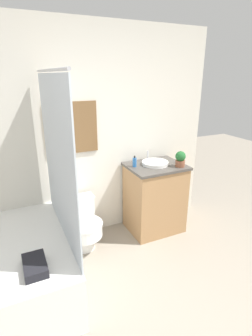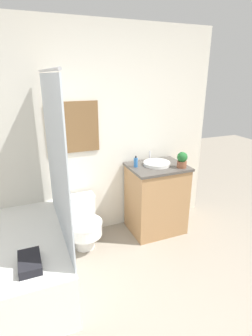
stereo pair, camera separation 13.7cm
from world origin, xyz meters
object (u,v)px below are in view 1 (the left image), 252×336
sink (155,163)px  potted_plant (180,159)px  toilet (83,224)px  soap_bottle (135,162)px

sink → potted_plant: size_ratio=1.90×
sink → potted_plant: (0.24, -0.19, 0.08)m
toilet → sink: 1.14m
toilet → soap_bottle: bearing=3.3°
toilet → soap_bottle: (0.69, 0.04, 0.65)m
soap_bottle → toilet: bearing=-176.7°
sink → potted_plant: bearing=-38.8°
toilet → potted_plant: bearing=-8.8°
soap_bottle → sink: bearing=-7.7°
toilet → sink: size_ratio=1.61×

